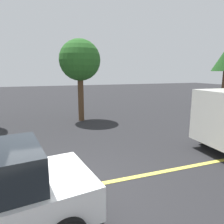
# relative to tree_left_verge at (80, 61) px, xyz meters

# --- Properties ---
(ground_plane) EXTENTS (80.00, 80.00, 0.00)m
(ground_plane) POSITION_rel_tree_left_verge_xyz_m (-1.94, -7.18, -3.43)
(ground_plane) COLOR #262628
(lane_marking_centre) EXTENTS (28.00, 0.16, 0.01)m
(lane_marking_centre) POSITION_rel_tree_left_verge_xyz_m (1.06, -7.18, -3.42)
(lane_marking_centre) COLOR #E0D14C
(tree_left_verge) EXTENTS (2.32, 2.32, 4.64)m
(tree_left_verge) POSITION_rel_tree_left_verge_xyz_m (0.00, 0.00, 0.00)
(tree_left_verge) COLOR #513823
(tree_left_verge) RESTS_ON ground_plane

